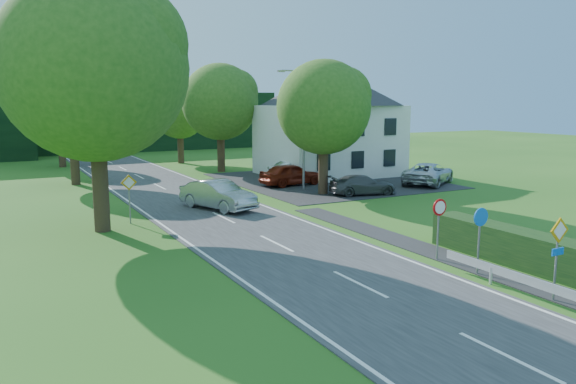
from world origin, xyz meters
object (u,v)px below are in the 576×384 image
streetlight (302,124)px  parked_car_red (291,174)px  moving_car (218,195)px  parked_car_grey (363,185)px  parked_car_silver_a (299,170)px  parked_car_silver_b (428,173)px  motorcycle (205,186)px  parasol (317,166)px

streetlight → parked_car_red: size_ratio=1.75×
moving_car → parked_car_grey: 9.93m
parked_car_silver_a → parked_car_silver_b: 9.45m
moving_car → parked_car_red: moving_car is taller
motorcycle → parasol: parasol is taller
parked_car_grey → parasol: bearing=1.3°
moving_car → parasol: 14.52m
parked_car_silver_a → motorcycle: bearing=105.0°
streetlight → parked_car_red: 4.27m
streetlight → parked_car_silver_b: 10.24m
parked_car_silver_b → parasol: size_ratio=2.86×
motorcycle → parked_car_grey: bearing=-24.9°
moving_car → motorcycle: bearing=57.5°
motorcycle → parasol: (10.46, 3.37, 0.39)m
parked_car_red → parked_car_silver_a: parked_car_red is taller
moving_car → parked_car_silver_b: 16.88m
moving_car → parked_car_grey: (9.93, 0.18, -0.17)m
streetlight → motorcycle: size_ratio=4.37×
parked_car_silver_b → parasol: bearing=4.5°
parked_car_silver_b → parasol: (-5.16, 7.00, 0.10)m
motorcycle → parked_car_red: 6.65m
parked_car_grey → parasol: size_ratio=2.24×
moving_car → parasol: parasol is taller
motorcycle → parked_car_grey: parked_car_grey is taller
streetlight → moving_car: (-7.44, -3.68, -3.63)m
parked_car_silver_a → parked_car_grey: 7.53m
moving_car → streetlight: bearing=6.3°
motorcycle → parked_car_silver_b: (15.62, -3.63, 0.29)m
moving_car → parked_car_silver_b: bearing=-14.3°
parked_car_grey → parasol: (1.71, 8.50, 0.24)m
streetlight → moving_car: streetlight is taller
streetlight → parked_car_silver_a: bearing=62.8°
motorcycle → parked_car_grey: size_ratio=0.42×
motorcycle → moving_car: bearing=-97.0°
motorcycle → parked_car_silver_b: bearing=-7.6°
parasol → parked_car_grey: bearing=-101.4°
parasol → streetlight: bearing=-130.0°
parked_car_silver_b → parked_car_red: bearing=33.1°
moving_car → parked_car_silver_a: moving_car is taller
parked_car_silver_b → parasol: parasol is taller
parked_car_silver_b → parked_car_silver_a: bearing=18.6°
moving_car → parked_car_red: 9.76m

